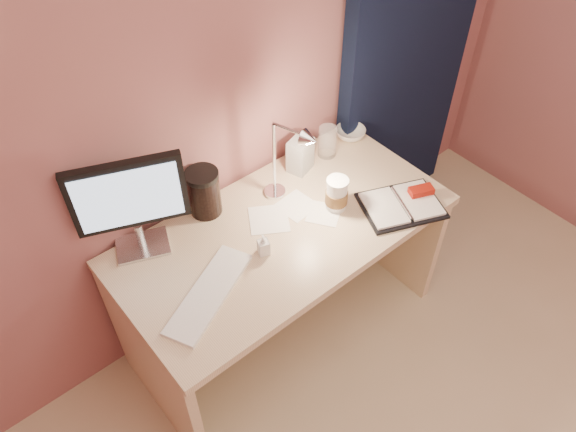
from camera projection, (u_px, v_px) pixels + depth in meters
room at (399, 33)px, 2.59m from camera, size 3.50×3.50×3.50m
desk at (273, 253)px, 2.49m from camera, size 1.40×0.70×0.73m
monitor at (130, 199)px, 2.03m from camera, size 0.40×0.21×0.44m
keyboard at (209, 293)px, 2.05m from camera, size 0.45×0.31×0.02m
planner at (403, 204)px, 2.37m from camera, size 0.40×0.36×0.05m
paper_a at (324, 214)px, 2.34m from camera, size 0.18×0.18×0.00m
paper_b at (297, 206)px, 2.38m from camera, size 0.16×0.16×0.00m
paper_c at (269, 219)px, 2.32m from camera, size 0.22×0.22×0.00m
coffee_cup at (337, 195)px, 2.32m from camera, size 0.09×0.09×0.15m
clear_cup at (327, 142)px, 2.56m from camera, size 0.08×0.08×0.15m
bowl at (351, 133)px, 2.69m from camera, size 0.19×0.19×0.05m
lotion_bottle at (264, 245)px, 2.16m from camera, size 0.05×0.06×0.10m
dark_jar at (204, 194)px, 2.29m from camera, size 0.13×0.13×0.19m
product_box at (300, 155)px, 2.49m from camera, size 0.13×0.11×0.16m
desk_lamp at (283, 163)px, 2.19m from camera, size 0.14×0.24×0.40m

